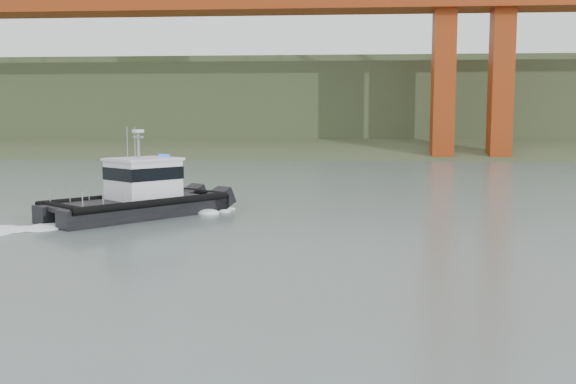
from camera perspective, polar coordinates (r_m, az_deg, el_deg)
name	(u,v)px	position (r m, az deg, el deg)	size (l,w,h in m)	color
ground	(239,310)	(18.99, -4.35, -10.38)	(400.00, 400.00, 0.00)	#505F5A
headlands	(322,114)	(143.52, 3.07, 6.92)	(500.00, 105.36, 27.12)	#374929
patrol_boat	(139,194)	(37.83, -13.10, -0.17)	(9.71, 10.67, 5.16)	black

